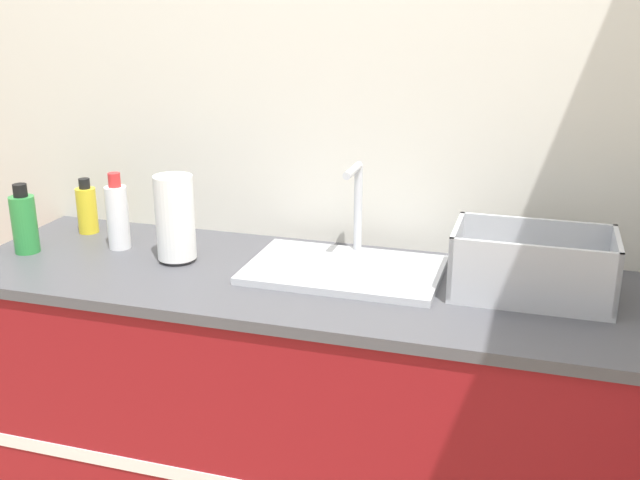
% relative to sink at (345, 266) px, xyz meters
% --- Properties ---
extents(wall_back, '(4.36, 0.06, 2.60)m').
position_rel_sink_xyz_m(wall_back, '(-0.07, 0.27, 0.35)').
color(wall_back, beige).
rests_on(wall_back, ground_plane).
extents(counter_cabinet, '(1.99, 0.63, 0.93)m').
position_rel_sink_xyz_m(counter_cabinet, '(-0.07, -0.06, -0.48)').
color(counter_cabinet, maroon).
rests_on(counter_cabinet, ground_plane).
extents(sink, '(0.53, 0.34, 0.28)m').
position_rel_sink_xyz_m(sink, '(0.00, 0.00, 0.00)').
color(sink, silver).
rests_on(sink, counter_cabinet).
extents(paper_towel_roll, '(0.11, 0.11, 0.25)m').
position_rel_sink_xyz_m(paper_towel_roll, '(-0.49, -0.05, 0.11)').
color(paper_towel_roll, '#4C4C51').
rests_on(paper_towel_roll, counter_cabinet).
extents(dish_rack, '(0.40, 0.24, 0.17)m').
position_rel_sink_xyz_m(dish_rack, '(0.50, -0.02, 0.05)').
color(dish_rack, '#B7BABF').
rests_on(dish_rack, counter_cabinet).
extents(bottle_white_spray, '(0.07, 0.07, 0.23)m').
position_rel_sink_xyz_m(bottle_white_spray, '(-0.70, 0.00, 0.08)').
color(bottle_white_spray, white).
rests_on(bottle_white_spray, counter_cabinet).
extents(bottle_yellow, '(0.06, 0.06, 0.18)m').
position_rel_sink_xyz_m(bottle_yellow, '(-0.88, 0.11, 0.06)').
color(bottle_yellow, yellow).
rests_on(bottle_yellow, counter_cabinet).
extents(bottle_green, '(0.07, 0.07, 0.21)m').
position_rel_sink_xyz_m(bottle_green, '(-0.95, -0.11, 0.07)').
color(bottle_green, '#2D8C3D').
rests_on(bottle_green, counter_cabinet).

